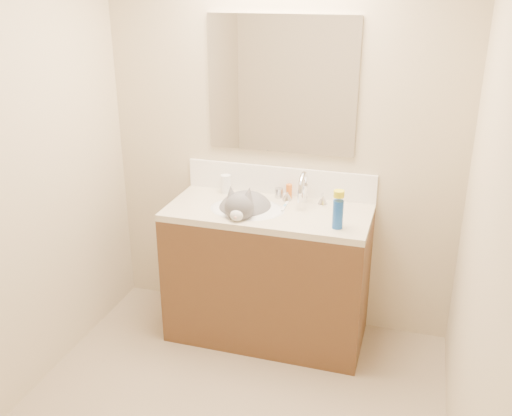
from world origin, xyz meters
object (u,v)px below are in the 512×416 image
Objects in this scene: faucet at (304,191)px; amber_bottle at (289,192)px; pill_bottle at (226,184)px; cat at (244,211)px; silver_jar at (279,193)px; spray_can at (338,214)px; vanity_cabinet at (268,277)px; basin at (247,220)px.

faucet is 2.99× the size of amber_bottle.
faucet is 2.41× the size of pill_bottle.
faucet is 0.60× the size of cat.
silver_jar is 0.56m from spray_can.
vanity_cabinet is 0.52m from silver_jar.
cat is 7.83× the size of silver_jar.
vanity_cabinet is at bearing -30.27° from pill_bottle.
vanity_cabinet is at bearing -142.71° from faucet.
pill_bottle reaches higher than vanity_cabinet.
pill_bottle is 0.73× the size of spray_can.
silver_jar is (0.34, 0.01, -0.03)m from pill_bottle.
pill_bottle is at bearing 173.58° from faucet.
amber_bottle is (0.07, 0.20, 0.50)m from vanity_cabinet.
faucet is (0.30, 0.17, 0.16)m from basin.
amber_bottle is at bearing 40.72° from cat.
faucet is 0.38m from spray_can.
basin is 0.96× the size of cat.
faucet is at bearing -6.42° from pill_bottle.
vanity_cabinet is 2.55× the size of cat.
vanity_cabinet is at bearing 3.94° from cat.
silver_jar is at bearing 176.99° from amber_bottle.
spray_can reaches higher than basin.
faucet is 1.76× the size of spray_can.
vanity_cabinet is 2.67× the size of basin.
amber_bottle reaches higher than basin.
pill_bottle is (-0.51, 0.06, -0.03)m from faucet.
spray_can reaches higher than pill_bottle.
faucet is at bearing 131.22° from spray_can.
basin is (-0.12, -0.03, 0.38)m from vanity_cabinet.
basin is at bearing -46.43° from pill_bottle.
silver_jar is at bearing 139.64° from spray_can.
silver_jar is (0.01, 0.21, 0.48)m from vanity_cabinet.
faucet is at bearing 20.72° from cat.
faucet is at bearing -32.57° from amber_bottle.
vanity_cabinet is 0.70m from spray_can.
cat is 2.96× the size of spray_can.
cat is at bearing -153.11° from faucet.
cat reaches higher than pill_bottle.
pill_bottle is (-0.21, 0.22, 0.13)m from basin.
vanity_cabinet is at bearing -110.17° from amber_bottle.
vanity_cabinet is at bearing -92.86° from silver_jar.
basin is 0.29m from silver_jar.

